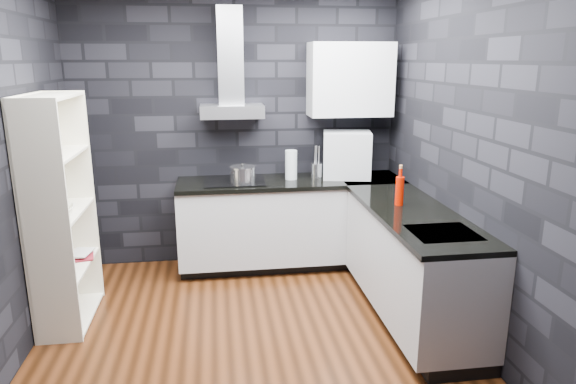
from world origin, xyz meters
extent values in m
plane|color=#4A230F|center=(0.00, 0.00, 0.00)|extent=(3.20, 3.20, 0.00)
cube|color=black|center=(0.00, 1.62, 1.35)|extent=(3.20, 0.05, 2.70)
cube|color=black|center=(0.00, -1.62, 1.35)|extent=(3.20, 0.05, 2.70)
cube|color=black|center=(-1.62, 0.00, 1.35)|extent=(0.05, 3.20, 2.70)
cube|color=black|center=(1.62, 0.00, 1.35)|extent=(0.05, 3.20, 2.70)
cube|color=black|center=(0.50, 1.34, 0.05)|extent=(2.18, 0.50, 0.10)
cube|color=black|center=(1.34, 0.10, 0.05)|extent=(0.50, 1.78, 0.10)
cube|color=#BABABE|center=(0.50, 1.30, 0.48)|extent=(2.20, 0.60, 0.76)
cube|color=#BABABE|center=(1.30, 0.10, 0.48)|extent=(0.60, 1.80, 0.76)
cube|color=black|center=(0.50, 1.29, 0.88)|extent=(2.20, 0.62, 0.04)
cube|color=black|center=(1.29, 0.10, 0.88)|extent=(0.62, 1.80, 0.04)
cube|color=black|center=(1.30, 1.30, 0.88)|extent=(0.62, 0.62, 0.04)
cube|color=silver|center=(-0.05, 1.43, 1.56)|extent=(0.60, 0.34, 0.12)
cube|color=silver|center=(-0.05, 1.50, 2.07)|extent=(0.24, 0.20, 0.90)
cube|color=silver|center=(1.10, 1.43, 1.85)|extent=(0.80, 0.35, 0.70)
cube|color=black|center=(-0.05, 1.30, 0.91)|extent=(0.58, 0.50, 0.01)
cube|color=silver|center=(1.30, -0.40, 0.89)|extent=(0.44, 0.40, 0.01)
cylinder|color=silver|center=(0.03, 1.21, 0.98)|extent=(0.29, 0.29, 0.14)
cylinder|color=white|center=(0.51, 1.32, 1.04)|extent=(0.12, 0.12, 0.29)
cylinder|color=beige|center=(0.52, 1.33, 0.95)|extent=(0.10, 0.10, 0.11)
cylinder|color=silver|center=(0.77, 1.36, 0.97)|extent=(0.13, 0.13, 0.14)
cube|color=silver|center=(1.06, 1.33, 1.12)|extent=(0.52, 0.44, 0.46)
cylinder|color=#B51200|center=(1.23, 0.29, 1.02)|extent=(0.09, 0.09, 0.23)
cube|color=white|center=(-1.42, 0.47, 0.90)|extent=(0.45, 0.84, 1.80)
imported|color=white|center=(-1.42, 0.40, 0.94)|extent=(0.26, 0.26, 0.06)
imported|color=maroon|center=(-1.43, 0.61, 0.57)|extent=(0.18, 0.06, 0.24)
imported|color=#B2B2B2|center=(-1.43, 0.66, 0.59)|extent=(0.16, 0.05, 0.22)
camera|label=1|loc=(-0.22, -3.53, 2.05)|focal=32.00mm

